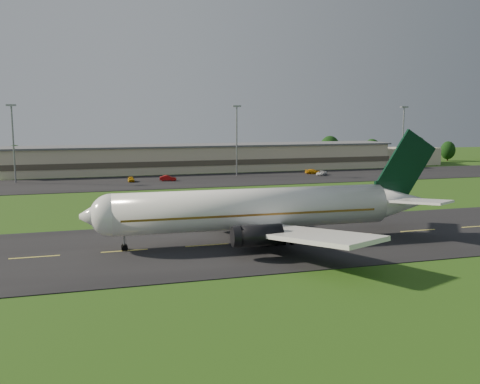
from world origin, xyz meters
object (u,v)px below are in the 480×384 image
object	(u,v)px
service_vehicle_c	(321,173)
service_vehicle_d	(313,172)
service_vehicle_b	(168,178)
light_mast_west	(13,134)
service_vehicle_a	(131,179)
light_mast_east	(403,130)
light_mast_centre	(237,132)
terminal	(227,158)
airliner	(259,209)

from	to	relation	value
service_vehicle_c	service_vehicle_d	distance (m)	4.10
service_vehicle_b	service_vehicle_d	bearing A→B (deg)	-69.61
light_mast_west	service_vehicle_a	bearing A→B (deg)	-12.24
service_vehicle_a	service_vehicle_b	bearing A→B (deg)	-4.85
light_mast_west	service_vehicle_a	distance (m)	32.10
service_vehicle_b	light_mast_west	bearing A→B (deg)	93.50
light_mast_east	service_vehicle_c	xyz separation A→B (m)	(-30.92, -6.31, -11.99)
light_mast_west	light_mast_centre	world-z (taller)	same
light_mast_centre	service_vehicle_d	world-z (taller)	light_mast_centre
light_mast_east	light_mast_west	bearing A→B (deg)	180.00
terminal	light_mast_centre	bearing A→B (deg)	-94.95
light_mast_east	service_vehicle_d	xyz separation A→B (m)	(-31.78, -2.31, -11.93)
light_mast_west	service_vehicle_d	xyz separation A→B (m)	(83.22, -2.31, -11.93)
service_vehicle_c	service_vehicle_d	size ratio (longest dim) A/B	0.95
light_mast_west	airliner	bearing A→B (deg)	-63.23
terminal	light_mast_centre	distance (m)	18.45
light_mast_west	service_vehicle_b	bearing A→B (deg)	-10.57
service_vehicle_d	airliner	bearing A→B (deg)	164.79
light_mast_west	light_mast_centre	distance (m)	60.00
airliner	terminal	world-z (taller)	airliner
light_mast_centre	service_vehicle_a	size ratio (longest dim) A/B	5.11
terminal	service_vehicle_a	xyz separation A→B (m)	(-32.30, -22.50, -3.21)
airliner	service_vehicle_d	world-z (taller)	airliner
light_mast_centre	light_mast_east	xyz separation A→B (m)	(55.00, 0.00, 0.00)
light_mast_east	service_vehicle_b	xyz separation A→B (m)	(-76.23, -7.23, -11.91)
terminal	service_vehicle_d	world-z (taller)	terminal
light_mast_east	service_vehicle_b	bearing A→B (deg)	-174.58
service_vehicle_a	service_vehicle_c	distance (m)	54.97
light_mast_west	service_vehicle_d	world-z (taller)	light_mast_west
light_mast_west	service_vehicle_c	xyz separation A→B (m)	(84.08, -6.31, -11.99)
light_mast_west	service_vehicle_b	xyz separation A→B (m)	(38.77, -7.23, -11.91)
terminal	service_vehicle_d	xyz separation A→B (m)	(21.82, -18.49, -3.18)
light_mast_centre	service_vehicle_a	world-z (taller)	light_mast_centre
airliner	light_mast_centre	xyz separation A→B (m)	(19.63, 80.02, 8.08)
service_vehicle_a	service_vehicle_c	bearing A→B (deg)	0.56
service_vehicle_a	service_vehicle_d	world-z (taller)	service_vehicle_d
airliner	service_vehicle_c	world-z (taller)	airliner
terminal	light_mast_centre	size ratio (longest dim) A/B	7.13
terminal	service_vehicle_d	bearing A→B (deg)	-40.28
airliner	light_mast_centre	distance (m)	82.79
light_mast_centre	light_mast_east	distance (m)	55.00
airliner	service_vehicle_c	distance (m)	85.78
airliner	light_mast_west	world-z (taller)	light_mast_west
service_vehicle_b	service_vehicle_c	xyz separation A→B (m)	(45.31, 0.92, -0.08)
airliner	service_vehicle_b	distance (m)	72.91
light_mast_west	light_mast_east	size ratio (longest dim) A/B	1.00
airliner	service_vehicle_b	world-z (taller)	airliner
service_vehicle_c	light_mast_centre	bearing A→B (deg)	-150.78
airliner	service_vehicle_a	distance (m)	74.66
light_mast_west	service_vehicle_c	size ratio (longest dim) A/B	4.40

